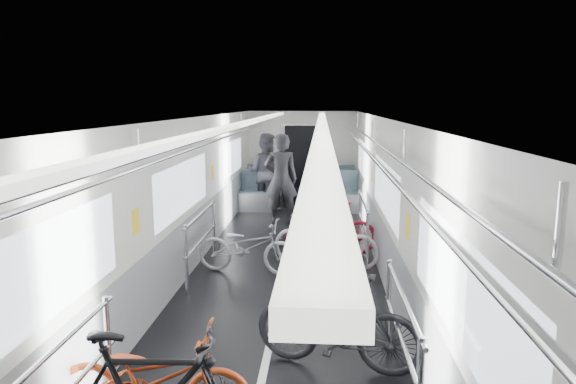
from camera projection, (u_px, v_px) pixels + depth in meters
name	position (u px, v px, depth m)	size (l,w,h in m)	color
car_shell	(291.00, 187.00, 9.26)	(3.02, 14.01, 2.41)	black
bike_left_near	(154.00, 378.00, 4.15)	(0.57, 1.62, 0.85)	#A33614
bike_left_far	(247.00, 247.00, 7.96)	(0.56, 1.61, 0.85)	#9D9DA2
bike_right_near	(338.00, 320.00, 5.07)	(0.48, 1.69, 1.02)	black
bike_right_mid	(325.00, 240.00, 8.24)	(0.61, 1.74, 0.91)	#9F9EA2
bike_right_far	(331.00, 229.00, 8.88)	(0.45, 1.59, 0.96)	maroon
bike_aisle	(315.00, 205.00, 11.06)	(0.59, 1.70, 0.89)	black
person_standing	(281.00, 179.00, 11.11)	(0.72, 0.48, 1.99)	black
person_seated	(266.00, 172.00, 12.59)	(0.92, 0.72, 1.90)	#312F38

